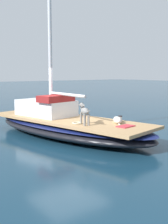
# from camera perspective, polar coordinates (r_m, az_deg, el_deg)

# --- Properties ---
(ground_plane) EXTENTS (120.00, 120.00, 0.00)m
(ground_plane) POSITION_cam_1_polar(r_m,az_deg,el_deg) (10.62, -3.24, -4.80)
(ground_plane) COLOR #143347
(sailboat_main) EXTENTS (3.91, 7.59, 0.66)m
(sailboat_main) POSITION_cam_1_polar(r_m,az_deg,el_deg) (10.56, -3.26, -3.03)
(sailboat_main) COLOR black
(sailboat_main) RESTS_ON ground
(mast_main) EXTENTS (0.14, 2.27, 7.74)m
(mast_main) POSITION_cam_1_polar(r_m,az_deg,el_deg) (11.04, -6.47, 17.34)
(mast_main) COLOR silver
(mast_main) RESTS_ON sailboat_main
(cabin_house) EXTENTS (1.81, 2.46, 0.84)m
(cabin_house) POSITION_cam_1_polar(r_m,az_deg,el_deg) (11.25, -7.39, 1.06)
(cabin_house) COLOR silver
(cabin_house) RESTS_ON sailboat_main
(dog_white) EXTENTS (0.61, 0.83, 0.22)m
(dog_white) POSITION_cam_1_polar(r_m,az_deg,el_deg) (9.57, 6.65, -1.58)
(dog_white) COLOR silver
(dog_white) RESTS_ON sailboat_main
(dog_grey) EXTENTS (0.40, 0.91, 0.70)m
(dog_grey) POSITION_cam_1_polar(r_m,az_deg,el_deg) (9.22, 0.06, 0.09)
(dog_grey) COLOR gray
(dog_grey) RESTS_ON sailboat_main
(deck_winch) EXTENTS (0.16, 0.16, 0.21)m
(deck_winch) POSITION_cam_1_polar(r_m,az_deg,el_deg) (9.88, 7.21, -1.34)
(deck_winch) COLOR #B7B7BC
(deck_winch) RESTS_ON sailboat_main
(coiled_rope) EXTENTS (0.32, 0.32, 0.04)m
(coiled_rope) POSITION_cam_1_polar(r_m,az_deg,el_deg) (9.41, -1.41, -2.21)
(coiled_rope) COLOR beige
(coiled_rope) RESTS_ON sailboat_main
(deck_towel) EXTENTS (0.61, 0.44, 0.03)m
(deck_towel) POSITION_cam_1_polar(r_m,az_deg,el_deg) (8.99, 8.30, -2.83)
(deck_towel) COLOR #C6333D
(deck_towel) RESTS_ON sailboat_main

